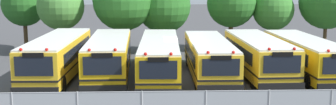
% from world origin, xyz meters
% --- Properties ---
extents(ground_plane, '(160.00, 160.00, 0.00)m').
position_xyz_m(ground_plane, '(0.00, 0.00, 0.00)').
color(ground_plane, '#424244').
extents(school_bus_0, '(2.75, 10.59, 2.77)m').
position_xyz_m(school_bus_0, '(-8.09, -0.09, 1.46)').
color(school_bus_0, yellow).
rests_on(school_bus_0, ground_plane).
extents(school_bus_1, '(2.83, 10.41, 2.69)m').
position_xyz_m(school_bus_1, '(-4.83, 0.10, 1.41)').
color(school_bus_1, yellow).
rests_on(school_bus_1, ground_plane).
extents(school_bus_2, '(2.75, 11.61, 2.61)m').
position_xyz_m(school_bus_2, '(-1.56, -0.22, 1.38)').
color(school_bus_2, yellow).
rests_on(school_bus_2, ground_plane).
extents(school_bus_3, '(2.61, 10.35, 2.54)m').
position_xyz_m(school_bus_3, '(1.68, -0.08, 1.34)').
color(school_bus_3, yellow).
rests_on(school_bus_3, ground_plane).
extents(school_bus_4, '(2.81, 9.99, 2.65)m').
position_xyz_m(school_bus_4, '(4.92, 0.05, 1.40)').
color(school_bus_4, yellow).
rests_on(school_bus_4, ground_plane).
extents(school_bus_5, '(2.85, 10.53, 2.57)m').
position_xyz_m(school_bus_5, '(8.07, 0.11, 1.36)').
color(school_bus_5, yellow).
rests_on(school_bus_5, ground_plane).
extents(tree_0, '(3.99, 3.99, 6.12)m').
position_xyz_m(tree_0, '(-13.36, 11.30, 4.07)').
color(tree_0, '#4C3823').
rests_on(tree_0, ground_plane).
extents(tree_1, '(3.93, 3.93, 6.02)m').
position_xyz_m(tree_1, '(-9.55, 8.61, 4.01)').
color(tree_1, '#4C3823').
rests_on(tree_1, ground_plane).
extents(tree_2, '(5.13, 5.13, 7.14)m').
position_xyz_m(tree_2, '(-4.55, 8.63, 4.52)').
color(tree_2, '#4C3823').
rests_on(tree_2, ground_plane).
extents(tree_3, '(4.67, 4.67, 6.35)m').
position_xyz_m(tree_3, '(-0.99, 9.56, 3.95)').
color(tree_3, '#4C3823').
rests_on(tree_3, ground_plane).
extents(tree_4, '(4.36, 4.36, 6.42)m').
position_xyz_m(tree_4, '(5.12, 10.31, 4.18)').
color(tree_4, '#4C3823').
rests_on(tree_4, ground_plane).
extents(tree_5, '(3.64, 3.64, 5.43)m').
position_xyz_m(tree_5, '(8.60, 10.05, 3.64)').
color(tree_5, '#4C3823').
rests_on(tree_5, ground_plane).
extents(tree_6, '(4.83, 4.83, 6.79)m').
position_xyz_m(tree_6, '(13.25, 9.62, 4.38)').
color(tree_6, '#4C3823').
rests_on(tree_6, ground_plane).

